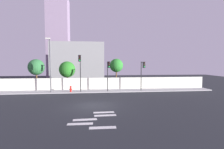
% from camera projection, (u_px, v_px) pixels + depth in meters
% --- Properties ---
extents(ground_plane, '(80.00, 80.00, 0.00)m').
position_uv_depth(ground_plane, '(94.00, 106.00, 16.76)').
color(ground_plane, '#25282C').
extents(sidewalk, '(36.00, 2.40, 0.15)m').
position_uv_depth(sidewalk, '(94.00, 91.00, 24.89)').
color(sidewalk, '#A4A4A4').
rests_on(sidewalk, ground).
extents(perimeter_wall, '(36.00, 0.18, 1.80)m').
position_uv_depth(perimeter_wall, '(94.00, 83.00, 26.10)').
color(perimeter_wall, white).
rests_on(perimeter_wall, sidewalk).
extents(crosswalk_marking, '(3.69, 3.86, 0.01)m').
position_uv_depth(crosswalk_marking, '(96.00, 119.00, 12.71)').
color(crosswalk_marking, silver).
rests_on(crosswalk_marking, ground).
extents(traffic_light_left, '(0.42, 1.07, 4.30)m').
position_uv_depth(traffic_light_left, '(143.00, 70.00, 24.31)').
color(traffic_light_left, black).
rests_on(traffic_light_left, sidewalk).
extents(traffic_light_center, '(0.34, 1.29, 5.20)m').
position_uv_depth(traffic_light_center, '(80.00, 66.00, 23.24)').
color(traffic_light_center, black).
rests_on(traffic_light_center, sidewalk).
extents(traffic_light_right, '(0.36, 1.10, 4.32)m').
position_uv_depth(traffic_light_right, '(108.00, 70.00, 23.76)').
color(traffic_light_right, black).
rests_on(traffic_light_right, sidewalk).
extents(street_lamp_curbside, '(0.62, 1.86, 7.44)m').
position_uv_depth(street_lamp_curbside, '(50.00, 61.00, 23.27)').
color(street_lamp_curbside, '#4C4C51').
rests_on(street_lamp_curbside, sidewalk).
extents(fire_hydrant, '(0.44, 0.26, 0.85)m').
position_uv_depth(fire_hydrant, '(71.00, 89.00, 23.78)').
color(fire_hydrant, red).
rests_on(fire_hydrant, sidewalk).
extents(roadside_tree_leftmost, '(2.53, 2.53, 4.85)m').
position_uv_depth(roadside_tree_leftmost, '(36.00, 67.00, 26.48)').
color(roadside_tree_leftmost, brown).
rests_on(roadside_tree_leftmost, ground).
extents(roadside_tree_midleft, '(2.60, 2.60, 4.51)m').
position_uv_depth(roadside_tree_midleft, '(67.00, 70.00, 27.02)').
color(roadside_tree_midleft, brown).
rests_on(roadside_tree_midleft, ground).
extents(roadside_tree_midright, '(2.23, 2.23, 4.95)m').
position_uv_depth(roadside_tree_midright, '(116.00, 66.00, 27.82)').
color(roadside_tree_midright, brown).
rests_on(roadside_tree_midright, ground).
extents(low_building_distant, '(11.97, 6.00, 8.91)m').
position_uv_depth(low_building_distant, '(78.00, 62.00, 39.35)').
color(low_building_distant, gray).
rests_on(low_building_distant, ground).
extents(tower_on_skyline, '(6.23, 5.00, 23.14)m').
position_uv_depth(tower_on_skyline, '(58.00, 38.00, 50.03)').
color(tower_on_skyline, gray).
rests_on(tower_on_skyline, ground).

